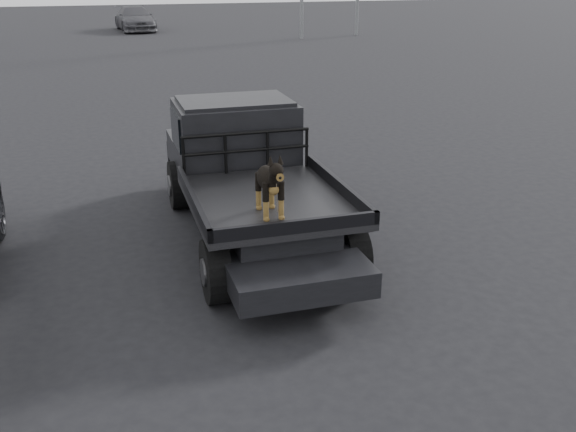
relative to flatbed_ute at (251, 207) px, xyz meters
name	(u,v)px	position (x,y,z in m)	size (l,w,h in m)	color
ground	(265,316)	(-0.38, -2.21, -0.46)	(120.00, 120.00, 0.00)	black
flatbed_ute	(251,207)	(0.00, 0.00, 0.00)	(2.00, 5.40, 0.92)	black
ute_cab	(235,129)	(0.00, 0.95, 0.90)	(1.72, 1.30, 0.88)	black
headache_rack	(247,152)	(0.00, 0.20, 0.74)	(1.80, 0.08, 0.55)	black
dog	(269,184)	(-0.13, -1.48, 0.83)	(0.32, 0.60, 0.74)	black
distant_car_b	(135,18)	(0.67, 31.52, 0.22)	(1.91, 4.69, 1.36)	#4C4C51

